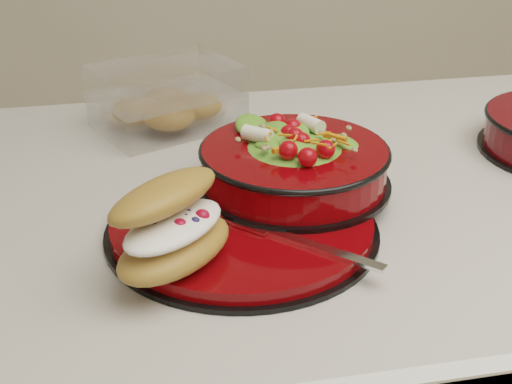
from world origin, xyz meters
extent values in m
cube|color=beige|center=(0.00, 0.00, 0.88)|extent=(1.24, 0.74, 0.04)
cylinder|color=black|center=(-0.27, -0.10, 0.90)|extent=(0.31, 0.31, 0.01)
cylinder|color=#640304|center=(-0.27, -0.10, 0.91)|extent=(0.29, 0.29, 0.01)
torus|color=black|center=(-0.26, -0.11, 0.92)|extent=(0.16, 0.16, 0.01)
cylinder|color=black|center=(-0.20, -0.03, 0.92)|extent=(0.23, 0.23, 0.01)
cylinder|color=#640304|center=(-0.20, -0.03, 0.95)|extent=(0.22, 0.22, 0.04)
torus|color=black|center=(-0.20, -0.03, 0.97)|extent=(0.23, 0.23, 0.01)
ellipsoid|color=#3D711F|center=(-0.20, -0.03, 0.96)|extent=(0.19, 0.19, 0.08)
sphere|color=#BA070A|center=(-0.15, -0.03, 1.01)|extent=(0.02, 0.02, 0.02)
sphere|color=#BA070A|center=(-0.17, 0.00, 1.01)|extent=(0.02, 0.02, 0.02)
sphere|color=#BA070A|center=(-0.20, 0.01, 1.01)|extent=(0.02, 0.02, 0.02)
sphere|color=#BA070A|center=(-0.23, 0.00, 1.01)|extent=(0.02, 0.02, 0.02)
sphere|color=#BA070A|center=(-0.24, -0.03, 1.01)|extent=(0.02, 0.02, 0.02)
sphere|color=#BA070A|center=(-0.23, -0.06, 1.01)|extent=(0.02, 0.02, 0.02)
sphere|color=#BA070A|center=(-0.20, -0.08, 1.01)|extent=(0.02, 0.02, 0.02)
sphere|color=#BA070A|center=(-0.17, -0.06, 1.01)|extent=(0.02, 0.02, 0.02)
cylinder|color=silver|center=(-0.17, 0.01, 1.01)|extent=(0.04, 0.04, 0.02)
cylinder|color=silver|center=(-0.24, -0.01, 1.01)|extent=(0.04, 0.03, 0.02)
cube|color=orange|center=(-0.22, -0.06, 1.01)|extent=(0.03, 0.03, 0.01)
cube|color=orange|center=(-0.15, -0.04, 1.01)|extent=(0.03, 0.02, 0.01)
ellipsoid|color=#A26F31|center=(-0.35, -0.18, 0.94)|extent=(0.16, 0.15, 0.04)
ellipsoid|color=white|center=(-0.35, -0.18, 0.96)|extent=(0.13, 0.13, 0.02)
ellipsoid|color=#A26F31|center=(-0.35, -0.16, 0.99)|extent=(0.15, 0.14, 0.03)
sphere|color=red|center=(-0.38, -0.18, 0.97)|extent=(0.02, 0.02, 0.02)
sphere|color=red|center=(-0.35, -0.19, 0.97)|extent=(0.02, 0.02, 0.02)
sphere|color=red|center=(-0.33, -0.18, 0.97)|extent=(0.02, 0.02, 0.02)
sphere|color=#191947|center=(-0.36, -0.17, 0.97)|extent=(0.01, 0.01, 0.01)
sphere|color=#191947|center=(-0.34, -0.18, 0.97)|extent=(0.01, 0.01, 0.01)
sphere|color=#191947|center=(-0.35, -0.18, 0.97)|extent=(0.01, 0.01, 0.01)
sphere|color=#191947|center=(-0.33, -0.19, 0.97)|extent=(0.01, 0.01, 0.01)
sphere|color=#191947|center=(-0.37, -0.19, 0.97)|extent=(0.01, 0.01, 0.01)
sphere|color=#191947|center=(-0.34, -0.17, 0.97)|extent=(0.01, 0.01, 0.01)
cube|color=silver|center=(-0.20, -0.18, 0.92)|extent=(0.11, 0.11, 0.00)
cube|color=silver|center=(-0.27, -0.12, 0.92)|extent=(0.05, 0.05, 0.00)
cube|color=white|center=(-0.33, 0.24, 0.93)|extent=(0.24, 0.21, 0.05)
cube|color=white|center=(-0.33, 0.24, 0.97)|extent=(0.24, 0.21, 0.04)
ellipsoid|color=#A26F31|center=(-0.37, 0.24, 0.93)|extent=(0.08, 0.06, 0.04)
ellipsoid|color=#A26F31|center=(-0.28, 0.24, 0.93)|extent=(0.08, 0.06, 0.04)
ellipsoid|color=#A26F31|center=(-0.33, 0.28, 0.93)|extent=(0.08, 0.06, 0.04)
ellipsoid|color=#A26F31|center=(-0.33, 0.20, 0.93)|extent=(0.08, 0.06, 0.04)
camera|label=1|loc=(-0.39, -0.78, 1.31)|focal=50.00mm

